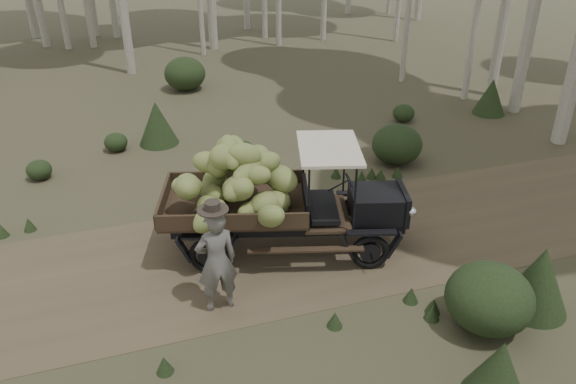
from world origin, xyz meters
The scene contains 5 objects.
ground centered at (0.00, 0.00, 0.00)m, with size 120.00×120.00×0.00m, color #473D2B.
dirt_track centered at (0.00, 0.00, 0.00)m, with size 70.00×4.00×0.01m, color brown.
banana_truck centered at (1.60, 0.15, 1.44)m, with size 5.06×2.88×2.51m.
farmer centered at (0.49, -1.34, 0.99)m, with size 0.73×0.55×2.10m.
undergrowth centered at (0.72, -1.98, 0.54)m, with size 23.21×23.52×1.32m.
Camera 1 is at (-0.77, -9.05, 6.38)m, focal length 35.00 mm.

